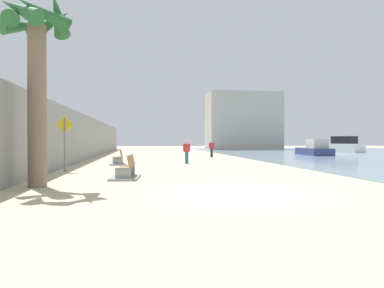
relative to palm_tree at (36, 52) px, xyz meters
name	(u,v)px	position (x,y,z in m)	size (l,w,h in m)	color
ground_plane	(176,159)	(6.24, 15.88, -4.54)	(120.00, 120.00, 0.00)	#C6B793
seawall	(81,138)	(-1.26, 15.88, -2.77)	(0.80, 64.00, 3.53)	gray
palm_tree	(36,52)	(0.00, 0.00, 0.00)	(2.65, 2.72, 6.49)	#7A6651
bench_near	(126,173)	(2.86, 2.26, -4.31)	(1.28, 2.19, 0.98)	gray
bench_far	(118,161)	(1.95, 10.57, -4.31)	(1.31, 2.20, 0.98)	gray
person_walking	(212,147)	(9.80, 18.82, -3.62)	(0.52, 0.24, 1.59)	#333338
person_standing	(187,150)	(6.45, 10.61, -3.63)	(0.50, 0.28, 1.58)	teal
boat_far_left	(338,146)	(34.48, 39.03, -3.92)	(4.01, 7.58, 1.58)	#337060
boat_mid_bay	(314,149)	(21.05, 21.07, -3.91)	(2.68, 5.69, 1.65)	navy
boat_nearest	(339,146)	(28.37, 28.68, -3.75)	(4.82, 6.55, 2.02)	white
pedestrian_sign	(65,137)	(-0.30, 5.64, -2.82)	(0.85, 0.08, 2.78)	slate
harbor_building	(243,121)	(20.25, 43.88, 0.19)	(12.00, 6.00, 9.47)	#ADAAA3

